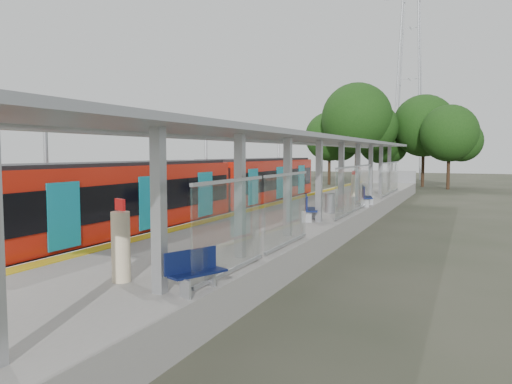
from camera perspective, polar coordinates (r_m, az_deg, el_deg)
ground at (r=11.16m, az=-25.90°, el=-16.77°), size 200.00×200.00×0.00m
trackbed at (r=29.74m, az=-1.70°, el=-2.97°), size 3.00×70.00×0.24m
platform at (r=28.10m, az=6.65°, el=-2.65°), size 6.00×50.00×1.00m
tactile_strip at (r=28.87m, az=1.80°, el=-1.41°), size 0.60×50.00×0.02m
end_fence at (r=52.34m, az=14.53°, el=1.72°), size 6.00×0.10×1.20m
train at (r=25.93m, az=-5.53°, el=0.21°), size 2.74×27.60×3.62m
canopy at (r=23.78m, az=7.80°, el=4.99°), size 3.27×38.00×3.66m
pylon at (r=81.63m, az=17.18°, el=14.87°), size 8.00×4.00×38.00m
tree_cluster at (r=60.89m, az=14.54°, el=7.12°), size 20.33×11.77×12.08m
catenary_masts at (r=29.40m, az=-5.58°, el=2.39°), size 2.08×48.16×5.40m
bench_near at (r=10.87m, az=-6.99°, el=-8.77°), size 0.92×1.37×0.90m
bench_mid at (r=22.05m, az=6.07°, el=-1.74°), size 1.02×1.70×1.12m
bench_far at (r=28.64m, az=12.41°, el=-0.39°), size 0.91×1.72×1.13m
info_pillar_near at (r=11.92m, az=-15.19°, el=-5.97°), size 0.43×0.43×1.92m
info_pillar_far at (r=35.07m, az=11.16°, el=0.77°), size 0.39×0.39×1.75m
litter_bin at (r=24.99m, az=8.46°, el=-1.26°), size 0.62×0.62×0.99m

